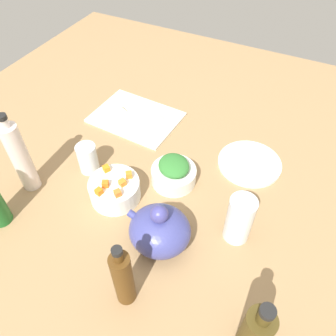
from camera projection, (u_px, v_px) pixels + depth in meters
tabletop at (168, 182)px, 106.83cm from camera, size 190.00×190.00×3.00cm
cutting_board at (136, 117)px, 125.84cm from camera, size 32.67×24.72×1.00cm
plate_tofu at (249, 163)px, 109.51cm from camera, size 20.62×20.62×1.20cm
bowl_greens at (173, 176)px, 102.99cm from camera, size 13.87×13.87×5.18cm
bowl_carrots at (115, 190)px, 98.50cm from camera, size 14.97×14.97×6.49cm
teapot at (160, 230)px, 86.24cm from camera, size 17.79×15.57×15.09cm
bottle_0 at (123, 278)px, 73.30cm from camera, size 4.61×4.61×22.26cm
bottle_1 at (256, 332)px, 67.19cm from camera, size 6.16×6.16×19.99cm
bottle_3 at (20, 157)px, 95.03cm from camera, size 5.31×5.31×27.34cm
drinking_glass_0 at (88, 158)px, 104.96cm from camera, size 6.27×6.27×9.88cm
drinking_glass_1 at (239, 219)px, 86.39cm from camera, size 7.05×7.05×14.99cm
carrot_cube_0 at (118, 193)px, 92.37cm from camera, size 2.51×2.51×1.80cm
carrot_cube_1 at (99, 191)px, 92.77cm from camera, size 2.17×2.17×1.80cm
carrot_cube_2 at (105, 184)px, 94.64cm from camera, size 2.41×2.41×1.80cm
carrot_cube_3 at (106, 168)px, 98.68cm from camera, size 2.46×2.46×1.80cm
carrot_cube_4 at (129, 175)px, 96.99cm from camera, size 2.51×2.51×1.80cm
carrot_cube_5 at (122, 183)px, 94.96cm from camera, size 2.39×2.39×1.80cm
chopped_greens_mound at (173, 167)px, 99.77cm from camera, size 13.79×13.85×3.58cm
tofu_cube_0 at (240, 158)px, 108.73cm from camera, size 3.08×3.08×2.20cm
tofu_cube_1 at (249, 152)px, 110.75cm from camera, size 2.76×2.76×2.20cm
tofu_cube_2 at (255, 166)px, 106.18cm from camera, size 2.27×2.27×2.20cm
tofu_cube_3 at (264, 159)px, 108.33cm from camera, size 3.05×3.05×2.20cm
dumpling_0 at (159, 116)px, 123.43cm from camera, size 5.49×5.52×2.56cm
dumpling_1 at (121, 109)px, 126.40cm from camera, size 5.53×5.01×2.53cm
dumpling_2 at (147, 105)px, 128.17cm from camera, size 6.15×5.84×2.43cm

